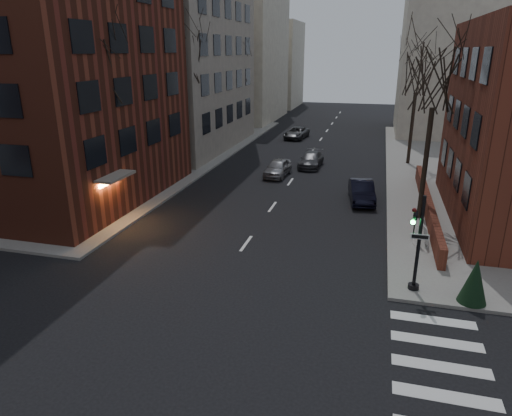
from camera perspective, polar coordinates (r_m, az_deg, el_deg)
The scene contains 21 objects.
ground at distance 14.14m, azimuth -16.14°, elevation -23.43°, with size 160.00×160.00×0.00m, color black.
sidewalk_far_left at distance 53.01m, azimuth -26.99°, elevation 6.93°, with size 44.00×44.00×0.15m, color gray.
building_left_brick at distance 33.13m, azimuth -26.80°, elevation 16.51°, with size 15.00×15.00×18.00m, color maroon.
low_wall_right at distance 29.20m, azimuth 20.62°, elevation 0.43°, with size 0.35×16.00×1.00m, color maroon.
building_distant_la at distance 67.06m, azimuth -3.52°, elevation 18.75°, with size 14.00×16.00×18.00m, color beige.
building_distant_ra at distance 59.36m, azimuth 24.66°, elevation 16.13°, with size 14.00×14.00×16.00m, color beige.
building_distant_lb at distance 82.92m, azimuth 1.75°, elevation 17.46°, with size 10.00×12.00×14.00m, color beige.
traffic_signal at distance 19.28m, azimuth 19.42°, elevation -4.89°, with size 0.76×0.44×4.00m.
tree_left_a at distance 27.11m, azimuth -19.04°, elevation 16.18°, with size 4.18×4.18×10.26m.
tree_left_b at distance 37.72m, azimuth -8.66°, elevation 18.19°, with size 4.40×4.40×10.80m.
tree_left_c at distance 50.90m, azimuth -2.11°, elevation 17.57°, with size 3.96×3.96×9.72m.
tree_right_a at distance 26.84m, azimuth 21.59°, elevation 14.93°, with size 3.96×3.96×9.72m.
tree_right_b at distance 40.80m, azimuth 19.55°, elevation 15.54°, with size 3.74×3.74×9.18m.
streetlamp_near at distance 34.21m, azimuth -10.01°, elevation 10.17°, with size 0.36×0.36×6.28m.
streetlamp_far at distance 52.88m, azimuth -0.77°, elevation 13.52°, with size 0.36×0.36×6.28m.
parked_sedan at distance 30.50m, azimuth 13.07°, elevation 2.03°, with size 1.46×4.18×1.38m, color black.
car_lane_silver at distance 35.99m, azimuth 2.74°, elevation 5.05°, with size 1.56×3.88×1.32m, color #939498.
car_lane_gray at distance 39.14m, azimuth 6.91°, elevation 6.02°, with size 1.71×4.21×1.22m, color #3B3B40.
car_lane_far at distance 52.02m, azimuth 5.08°, elevation 9.34°, with size 2.06×4.46×1.24m, color #3E3F43.
sandwich_board at distance 24.11m, azimuth 20.00°, elevation -3.32°, with size 0.46×0.64×1.03m, color silver.
evergreen_shrub at distance 19.52m, azimuth 25.66°, elevation -8.23°, with size 1.08×1.08×1.80m, color #173216.
Camera 1 is at (6.05, -8.67, 9.39)m, focal length 32.00 mm.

